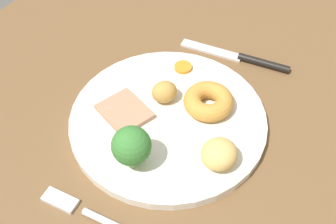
{
  "coord_description": "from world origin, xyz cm",
  "views": [
    {
      "loc": [
        -32.76,
        -19.25,
        50.52
      ],
      "look_at": [
        0.56,
        0.85,
        6.0
      ],
      "focal_mm": 45.1,
      "sensor_mm": 36.0,
      "label": 1
    }
  ],
  "objects_px": {
    "knife": "(244,58)",
    "meat_slice_main": "(124,112)",
    "roast_potato_left": "(164,92)",
    "broccoli_floret": "(131,146)",
    "dinner_plate": "(168,120)",
    "yorkshire_pudding": "(208,101)",
    "roast_potato_right": "(219,154)",
    "carrot_coin_front": "(183,67)",
    "fork": "(93,216)"
  },
  "relations": [
    {
      "from": "yorkshire_pudding",
      "to": "carrot_coin_front",
      "type": "xyz_separation_m",
      "value": [
        0.05,
        0.07,
        -0.01
      ]
    },
    {
      "from": "knife",
      "to": "broccoli_floret",
      "type": "bearing_deg",
      "value": 75.06
    },
    {
      "from": "meat_slice_main",
      "to": "knife",
      "type": "xyz_separation_m",
      "value": [
        0.21,
        -0.09,
        -0.01
      ]
    },
    {
      "from": "roast_potato_right",
      "to": "fork",
      "type": "bearing_deg",
      "value": 145.63
    },
    {
      "from": "yorkshire_pudding",
      "to": "fork",
      "type": "relative_size",
      "value": 0.47
    },
    {
      "from": "roast_potato_right",
      "to": "carrot_coin_front",
      "type": "height_order",
      "value": "roast_potato_right"
    },
    {
      "from": "yorkshire_pudding",
      "to": "carrot_coin_front",
      "type": "height_order",
      "value": "yorkshire_pudding"
    },
    {
      "from": "meat_slice_main",
      "to": "roast_potato_left",
      "type": "distance_m",
      "value": 0.06
    },
    {
      "from": "meat_slice_main",
      "to": "roast_potato_left",
      "type": "relative_size",
      "value": 1.86
    },
    {
      "from": "meat_slice_main",
      "to": "yorkshire_pudding",
      "type": "xyz_separation_m",
      "value": [
        0.07,
        -0.1,
        0.01
      ]
    },
    {
      "from": "yorkshire_pudding",
      "to": "broccoli_floret",
      "type": "height_order",
      "value": "broccoli_floret"
    },
    {
      "from": "broccoli_floret",
      "to": "fork",
      "type": "relative_size",
      "value": 0.41
    },
    {
      "from": "yorkshire_pudding",
      "to": "roast_potato_left",
      "type": "relative_size",
      "value": 1.92
    },
    {
      "from": "roast_potato_left",
      "to": "fork",
      "type": "xyz_separation_m",
      "value": [
        -0.2,
        -0.02,
        -0.03
      ]
    },
    {
      "from": "meat_slice_main",
      "to": "carrot_coin_front",
      "type": "xyz_separation_m",
      "value": [
        0.12,
        -0.02,
        -0.0
      ]
    },
    {
      "from": "dinner_plate",
      "to": "roast_potato_left",
      "type": "distance_m",
      "value": 0.04
    },
    {
      "from": "yorkshire_pudding",
      "to": "roast_potato_right",
      "type": "height_order",
      "value": "roast_potato_right"
    },
    {
      "from": "dinner_plate",
      "to": "yorkshire_pudding",
      "type": "distance_m",
      "value": 0.06
    },
    {
      "from": "meat_slice_main",
      "to": "roast_potato_right",
      "type": "height_order",
      "value": "roast_potato_right"
    },
    {
      "from": "roast_potato_left",
      "to": "broccoli_floret",
      "type": "xyz_separation_m",
      "value": [
        -0.12,
        -0.02,
        0.02
      ]
    },
    {
      "from": "carrot_coin_front",
      "to": "broccoli_floret",
      "type": "height_order",
      "value": "broccoli_floret"
    },
    {
      "from": "roast_potato_left",
      "to": "broccoli_floret",
      "type": "height_order",
      "value": "broccoli_floret"
    },
    {
      "from": "fork",
      "to": "knife",
      "type": "xyz_separation_m",
      "value": [
        0.35,
        -0.04,
        0.0
      ]
    },
    {
      "from": "dinner_plate",
      "to": "knife",
      "type": "bearing_deg",
      "value": -11.77
    },
    {
      "from": "carrot_coin_front",
      "to": "knife",
      "type": "bearing_deg",
      "value": -39.86
    },
    {
      "from": "yorkshire_pudding",
      "to": "roast_potato_left",
      "type": "distance_m",
      "value": 0.06
    },
    {
      "from": "roast_potato_left",
      "to": "broccoli_floret",
      "type": "distance_m",
      "value": 0.12
    },
    {
      "from": "roast_potato_left",
      "to": "fork",
      "type": "relative_size",
      "value": 0.24
    },
    {
      "from": "dinner_plate",
      "to": "fork",
      "type": "distance_m",
      "value": 0.17
    },
    {
      "from": "roast_potato_left",
      "to": "fork",
      "type": "distance_m",
      "value": 0.2
    },
    {
      "from": "dinner_plate",
      "to": "broccoli_floret",
      "type": "xyz_separation_m",
      "value": [
        -0.09,
        -0.0,
        0.04
      ]
    },
    {
      "from": "carrot_coin_front",
      "to": "fork",
      "type": "xyz_separation_m",
      "value": [
        -0.27,
        -0.03,
        -0.01
      ]
    },
    {
      "from": "roast_potato_left",
      "to": "knife",
      "type": "distance_m",
      "value": 0.17
    },
    {
      "from": "meat_slice_main",
      "to": "carrot_coin_front",
      "type": "distance_m",
      "value": 0.13
    },
    {
      "from": "dinner_plate",
      "to": "meat_slice_main",
      "type": "bearing_deg",
      "value": 115.62
    },
    {
      "from": "yorkshire_pudding",
      "to": "meat_slice_main",
      "type": "bearing_deg",
      "value": 126.8
    },
    {
      "from": "roast_potato_left",
      "to": "carrot_coin_front",
      "type": "bearing_deg",
      "value": 7.71
    },
    {
      "from": "roast_potato_right",
      "to": "yorkshire_pudding",
      "type": "bearing_deg",
      "value": 35.46
    },
    {
      "from": "meat_slice_main",
      "to": "yorkshire_pudding",
      "type": "relative_size",
      "value": 0.96
    },
    {
      "from": "roast_potato_right",
      "to": "roast_potato_left",
      "type": "bearing_deg",
      "value": 63.48
    },
    {
      "from": "dinner_plate",
      "to": "roast_potato_right",
      "type": "xyz_separation_m",
      "value": [
        -0.03,
        -0.1,
        0.02
      ]
    },
    {
      "from": "meat_slice_main",
      "to": "carrot_coin_front",
      "type": "relative_size",
      "value": 2.52
    },
    {
      "from": "meat_slice_main",
      "to": "carrot_coin_front",
      "type": "bearing_deg",
      "value": -11.27
    },
    {
      "from": "knife",
      "to": "roast_potato_right",
      "type": "bearing_deg",
      "value": 97.8
    },
    {
      "from": "carrot_coin_front",
      "to": "knife",
      "type": "height_order",
      "value": "carrot_coin_front"
    },
    {
      "from": "dinner_plate",
      "to": "broccoli_floret",
      "type": "distance_m",
      "value": 0.1
    },
    {
      "from": "fork",
      "to": "yorkshire_pudding",
      "type": "bearing_deg",
      "value": -105.71
    },
    {
      "from": "knife",
      "to": "meat_slice_main",
      "type": "bearing_deg",
      "value": 58.17
    },
    {
      "from": "meat_slice_main",
      "to": "broccoli_floret",
      "type": "distance_m",
      "value": 0.09
    },
    {
      "from": "yorkshire_pudding",
      "to": "dinner_plate",
      "type": "bearing_deg",
      "value": 138.33
    }
  ]
}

